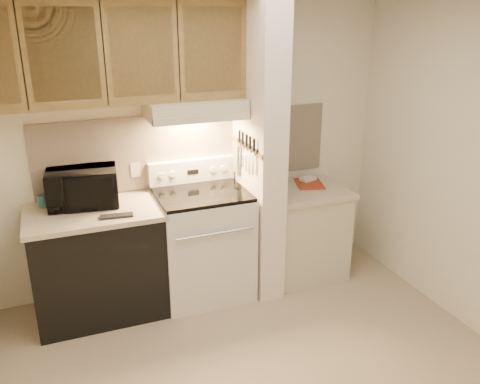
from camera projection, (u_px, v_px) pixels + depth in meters
floor at (254, 373)px, 3.54m from camera, size 3.60×3.60×0.00m
wall_back at (189, 147)px, 4.42m from camera, size 3.60×2.50×0.02m
backsplash at (189, 149)px, 4.41m from camera, size 2.60×0.02×0.63m
range_body at (203, 245)px, 4.39m from camera, size 0.76×0.65×0.92m
oven_window at (215, 257)px, 4.10m from camera, size 0.50×0.01×0.30m
oven_handle at (216, 234)px, 3.99m from camera, size 0.65×0.02×0.02m
cooktop at (202, 193)px, 4.22m from camera, size 0.74×0.64×0.03m
range_backguard at (192, 171)px, 4.43m from camera, size 0.76×0.08×0.20m
range_display at (193, 172)px, 4.40m from camera, size 0.10×0.01×0.04m
range_knob_left_outer at (161, 176)px, 4.30m from camera, size 0.05×0.02×0.05m
range_knob_left_inner at (173, 174)px, 4.33m from camera, size 0.05×0.02×0.05m
range_knob_right_inner at (213, 170)px, 4.46m from camera, size 0.05×0.02×0.05m
range_knob_right_outer at (223, 168)px, 4.49m from camera, size 0.05×0.02×0.05m
dishwasher_front at (99, 265)px, 4.11m from camera, size 1.00×0.63×0.87m
left_countertop at (93, 213)px, 3.95m from camera, size 1.04×0.67×0.04m
spoon_rest at (117, 216)px, 3.82m from camera, size 0.25×0.10×0.02m
teal_jar at (44, 201)px, 4.00m from camera, size 0.09×0.09×0.09m
outlet at (135, 170)px, 4.28m from camera, size 0.08×0.01×0.12m
microwave at (83, 188)px, 4.00m from camera, size 0.57×0.41×0.30m
partition_pillar at (259, 151)px, 4.28m from camera, size 0.22×0.70×2.50m
pillar_trim at (246, 147)px, 4.23m from camera, size 0.01×0.70×0.04m
knife_strip at (247, 146)px, 4.17m from camera, size 0.02×0.42×0.04m
knife_blade_a at (253, 163)px, 4.07m from camera, size 0.01×0.03×0.16m
knife_handle_a at (254, 145)px, 4.01m from camera, size 0.02×0.02×0.10m
knife_blade_b at (249, 161)px, 4.14m from camera, size 0.01×0.04×0.18m
knife_handle_b at (250, 143)px, 4.08m from camera, size 0.02×0.02×0.10m
knife_blade_c at (246, 160)px, 4.21m from camera, size 0.01×0.04×0.20m
knife_handle_c at (247, 140)px, 4.14m from camera, size 0.02×0.02×0.10m
knife_blade_d at (243, 156)px, 4.26m from camera, size 0.01×0.04×0.16m
knife_handle_d at (243, 138)px, 4.22m from camera, size 0.02×0.02×0.10m
knife_blade_e at (239, 154)px, 4.34m from camera, size 0.01×0.04×0.18m
knife_handle_e at (240, 136)px, 4.28m from camera, size 0.02×0.02×0.10m
oven_mitt at (237, 159)px, 4.42m from camera, size 0.03×0.10×0.24m
right_cab_base at (303, 234)px, 4.73m from camera, size 0.70×0.60×0.81m
right_countertop at (305, 191)px, 4.59m from camera, size 0.74×0.64×0.04m
red_folder at (309, 184)px, 4.70m from camera, size 0.32×0.37×0.01m
white_box at (308, 179)px, 4.77m from camera, size 0.16×0.13×0.04m
range_hood at (195, 108)px, 4.09m from camera, size 0.78×0.44×0.15m
hood_lip at (203, 119)px, 3.93m from camera, size 0.78×0.04×0.06m
upper_cabinets at (101, 52)px, 3.74m from camera, size 2.18×0.33×0.77m
cab_gap_a at (21, 56)px, 3.42m from camera, size 0.01×0.01×0.73m
cab_door_b at (64, 55)px, 3.51m from camera, size 0.46×0.01×0.63m
cab_gap_b at (104, 53)px, 3.60m from camera, size 0.01×0.01×0.73m
cab_door_c at (142, 52)px, 3.69m from camera, size 0.46×0.01×0.63m
cab_gap_c at (179, 51)px, 3.79m from camera, size 0.01×0.01×0.73m
cab_door_d at (213, 50)px, 3.88m from camera, size 0.46×0.01×0.63m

